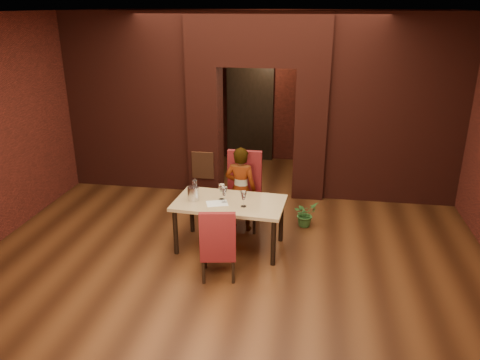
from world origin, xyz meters
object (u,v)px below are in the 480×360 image
object	(u,v)px
chair_far	(242,192)
chair_near	(218,242)
wine_glass_c	(244,199)
water_bottle	(195,189)
person_seated	(241,189)
wine_bucket	(193,194)
wine_glass_b	(224,195)
potted_plant	(305,214)
dining_table	(230,224)
wine_glass_a	(222,192)

from	to	relation	value
chair_far	chair_near	distance (m)	1.47
wine_glass_c	water_bottle	bearing A→B (deg)	166.77
person_seated	wine_bucket	bearing A→B (deg)	56.16
person_seated	wine_glass_b	distance (m)	0.69
person_seated	potted_plant	xyz separation A→B (m)	(0.99, 0.26, -0.46)
chair_far	wine_glass_c	distance (m)	0.88
wine_bucket	potted_plant	distance (m)	1.90
dining_table	person_seated	size ratio (longest dim) A/B	1.15
chair_far	potted_plant	bearing A→B (deg)	11.38
dining_table	water_bottle	bearing A→B (deg)	-179.18
chair_near	person_seated	world-z (taller)	person_seated
chair_far	potted_plant	size ratio (longest dim) A/B	2.91
wine_glass_b	wine_bucket	xyz separation A→B (m)	(-0.44, 0.01, -0.02)
dining_table	chair_near	distance (m)	0.78
dining_table	wine_glass_c	xyz separation A→B (m)	(0.22, -0.14, 0.47)
chair_far	water_bottle	bearing A→B (deg)	-129.33
chair_far	water_bottle	size ratio (longest dim) A/B	3.98
person_seated	dining_table	bearing A→B (deg)	91.94
wine_glass_a	chair_near	bearing A→B (deg)	-81.91
chair_far	wine_glass_b	xyz separation A→B (m)	(-0.14, -0.74, 0.24)
potted_plant	wine_bucket	bearing A→B (deg)	-149.75
chair_far	wine_glass_a	size ratio (longest dim) A/B	5.22
person_seated	wine_glass_b	size ratio (longest dim) A/B	5.84
chair_far	wine_glass_b	distance (m)	0.79
wine_glass_a	person_seated	bearing A→B (deg)	72.38
dining_table	wine_glass_b	distance (m)	0.48
wine_glass_c	water_bottle	world-z (taller)	water_bottle
person_seated	wine_glass_a	distance (m)	0.61
wine_glass_a	potted_plant	bearing A→B (deg)	35.19
wine_bucket	water_bottle	size ratio (longest dim) A/B	0.66
wine_glass_a	wine_glass_c	size ratio (longest dim) A/B	1.03
dining_table	person_seated	distance (m)	0.69
person_seated	water_bottle	bearing A→B (deg)	53.93
wine_glass_a	wine_bucket	xyz separation A→B (m)	(-0.39, -0.08, -0.01)
dining_table	wine_bucket	bearing A→B (deg)	-172.36
chair_near	wine_bucket	size ratio (longest dim) A/B	4.95
person_seated	wine_glass_a	size ratio (longest dim) A/B	5.86
wine_glass_a	water_bottle	size ratio (longest dim) A/B	0.76
dining_table	potted_plant	world-z (taller)	dining_table
person_seated	wine_glass_a	bearing A→B (deg)	79.72
chair_near	wine_bucket	bearing A→B (deg)	-65.61
wine_glass_c	chair_far	bearing A→B (deg)	100.18
chair_near	wine_glass_a	xyz separation A→B (m)	(-0.12, 0.82, 0.34)
chair_far	potted_plant	distance (m)	1.06
dining_table	wine_glass_c	bearing A→B (deg)	-29.01
dining_table	chair_near	bearing A→B (deg)	-86.51
wine_glass_a	wine_glass_b	distance (m)	0.11
potted_plant	dining_table	bearing A→B (deg)	-140.18
chair_near	potted_plant	size ratio (longest dim) A/B	2.39
wine_glass_b	potted_plant	distance (m)	1.57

